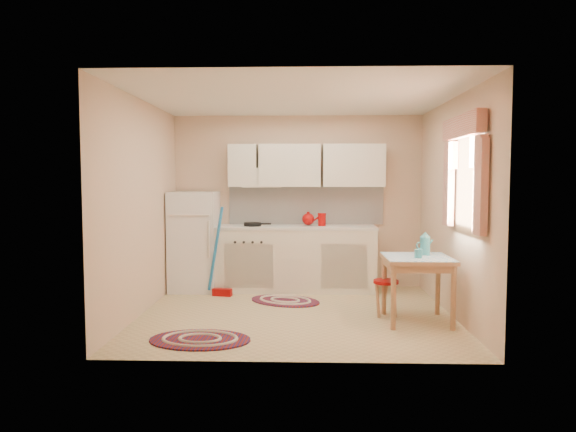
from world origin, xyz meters
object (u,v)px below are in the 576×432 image
(table, at_px, (417,290))
(stool, at_px, (386,298))
(base_cabinets, at_px, (295,259))
(fridge, at_px, (194,241))

(table, xyz_separation_m, stool, (-0.30, 0.22, -0.15))
(base_cabinets, distance_m, stool, 1.76)
(fridge, xyz_separation_m, table, (2.79, -1.55, -0.34))
(base_cabinets, bearing_deg, fridge, -177.98)
(base_cabinets, xyz_separation_m, table, (1.37, -1.60, -0.08))
(fridge, height_order, stool, fridge)
(fridge, bearing_deg, base_cabinets, 2.02)
(fridge, xyz_separation_m, base_cabinets, (1.42, 0.05, -0.26))
(table, bearing_deg, stool, 144.18)
(fridge, xyz_separation_m, stool, (2.49, -1.33, -0.49))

